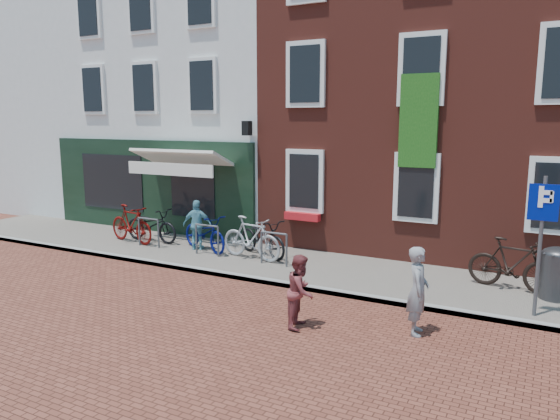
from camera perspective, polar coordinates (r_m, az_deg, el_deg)
The scene contains 16 objects.
ground at distance 12.29m, azimuth -5.42°, elevation -7.45°, with size 80.00×80.00×0.00m, color brown.
sidewalk at distance 13.06m, azimuth 1.91°, elevation -6.14°, with size 24.00×3.00×0.10m, color slate.
building_stucco at distance 20.36m, azimuth -6.67°, elevation 12.19°, with size 8.00×8.00×9.00m, color silver.
building_brick_mid at distance 17.44m, azimuth 13.27°, elevation 14.05°, with size 6.00×8.00×10.00m, color maroon.
filler_left at distance 25.35m, azimuth -21.08°, elevation 11.13°, with size 7.00×8.00×9.00m, color silver.
litter_bin at distance 11.83m, azimuth 27.89°, elevation -5.84°, with size 0.61×0.61×1.12m.
parking_sign at distance 10.40m, azimuth 26.57°, elevation -1.44°, with size 0.50×0.08×2.57m.
woman at distance 9.32m, azimuth 14.76°, elevation -8.48°, with size 0.56×0.37×1.53m, color gray.
boy at distance 9.35m, azimuth 2.28°, elevation -8.79°, with size 0.64×0.50×1.32m, color brown.
cafe_person at distance 14.52m, azimuth -8.97°, elevation -1.62°, with size 0.81×0.34×1.38m, color #5EA3B4.
bicycle_0 at distance 15.78m, azimuth -13.80°, elevation -1.58°, with size 0.66×1.89×0.99m, color black.
bicycle_1 at distance 15.79m, azimuth -15.87°, elevation -1.47°, with size 0.52×1.83×1.10m, color #530704.
bicycle_2 at distance 14.44m, azimuth -8.19°, elevation -2.45°, with size 0.66×1.89×0.99m, color #060D55.
bicycle_3 at distance 13.42m, azimuth -3.15°, elevation -3.06°, with size 0.52×1.83×1.10m, color #9FA0A2.
bicycle_4 at distance 13.73m, azimuth -1.91°, elevation -2.99°, with size 0.66×1.89×0.99m, color black.
bicycle_5 at distance 12.04m, azimuth 23.97°, elevation -5.43°, with size 0.52×1.83×1.10m, color black.
Camera 1 is at (6.47, -9.80, 3.64)m, focal length 33.63 mm.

